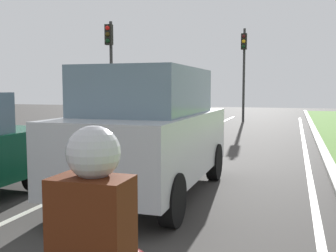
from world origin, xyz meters
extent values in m
plane|color=#383533|center=(0.00, 14.00, 0.00)|extent=(60.00, 60.00, 0.00)
cube|color=silver|center=(-0.70, 14.00, 0.00)|extent=(0.12, 32.00, 0.01)
cube|color=silver|center=(3.60, 14.00, 0.00)|extent=(0.12, 32.00, 0.01)
cube|color=#9E9B93|center=(4.10, 14.00, 0.06)|extent=(0.24, 48.00, 0.12)
cube|color=#B7BABF|center=(0.78, 9.20, 0.93)|extent=(1.90, 4.50, 1.10)
cube|color=slate|center=(0.78, 9.05, 1.88)|extent=(1.70, 2.70, 0.80)
cylinder|color=black|center=(-0.09, 10.73, 0.38)|extent=(0.22, 0.76, 0.76)
cylinder|color=black|center=(1.65, 10.73, 0.38)|extent=(0.22, 0.76, 0.76)
cylinder|color=black|center=(-0.10, 7.67, 0.38)|extent=(0.22, 0.76, 0.76)
cylinder|color=black|center=(1.65, 7.67, 0.38)|extent=(0.22, 0.76, 0.76)
cylinder|color=black|center=(-1.34, 8.76, 0.32)|extent=(0.23, 0.64, 0.64)
cube|color=#4C1E0C|center=(2.27, 4.23, 1.18)|extent=(0.40, 0.26, 0.60)
sphere|color=#B2B2B7|center=(2.27, 4.26, 1.60)|extent=(0.28, 0.28, 0.28)
cylinder|color=#2D2D2D|center=(-4.77, 19.22, 2.47)|extent=(0.14, 0.14, 4.94)
cube|color=black|center=(-4.77, 19.02, 4.32)|extent=(0.32, 0.24, 0.90)
sphere|color=red|center=(-4.77, 18.89, 4.60)|extent=(0.20, 0.20, 0.20)
sphere|color=#382B0C|center=(-4.77, 18.89, 4.32)|extent=(0.20, 0.20, 0.20)
sphere|color=black|center=(-4.77, 18.89, 4.04)|extent=(0.20, 0.20, 0.20)
cylinder|color=#2D2D2D|center=(0.40, 26.03, 2.68)|extent=(0.14, 0.14, 5.35)
cube|color=black|center=(0.40, 25.83, 4.59)|extent=(0.32, 0.24, 0.90)
sphere|color=#3F0F0F|center=(0.40, 25.70, 4.87)|extent=(0.20, 0.20, 0.20)
sphere|color=#F2AD19|center=(0.40, 25.70, 4.59)|extent=(0.20, 0.20, 0.20)
sphere|color=black|center=(0.40, 25.70, 4.31)|extent=(0.20, 0.20, 0.20)
camera|label=1|loc=(3.24, 2.45, 1.93)|focal=42.87mm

